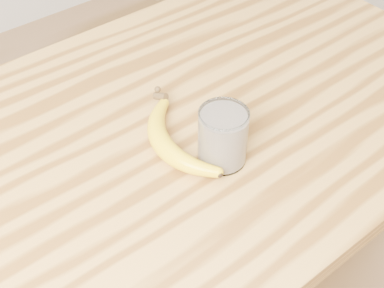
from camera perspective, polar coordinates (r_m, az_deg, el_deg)
table at (r=1.17m, az=1.28°, el=-1.09°), size 1.20×0.80×0.90m
smoothie_glass at (r=0.94m, az=3.29°, el=0.75°), size 0.09×0.09×0.11m
banana at (r=0.97m, az=-3.17°, el=-0.13°), size 0.17×0.33×0.04m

